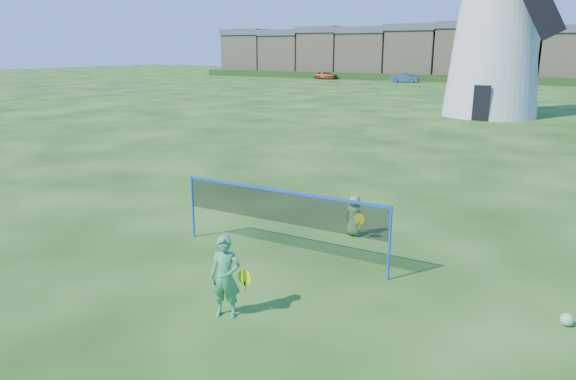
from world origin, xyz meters
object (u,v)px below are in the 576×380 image
(windmill, at_px, (498,17))
(badminton_net, at_px, (281,208))
(car_right, at_px, (405,78))
(car_left, at_px, (326,75))
(player_boy, at_px, (355,216))
(player_girl, at_px, (226,277))
(play_ball, at_px, (567,320))

(windmill, distance_m, badminton_net, 29.56)
(badminton_net, xyz_separation_m, car_right, (-16.94, 62.62, -0.51))
(car_left, bearing_deg, player_boy, -154.25)
(player_girl, xyz_separation_m, car_right, (-17.49, 65.43, -0.11))
(car_left, distance_m, car_right, 13.14)
(player_boy, relative_size, car_left, 0.28)
(play_ball, height_order, car_left, car_left)
(player_girl, bearing_deg, car_left, 94.62)
(play_ball, distance_m, car_right, 66.83)
(badminton_net, distance_m, car_right, 64.87)
(car_right, bearing_deg, player_boy, -169.44)
(badminton_net, relative_size, player_boy, 4.90)
(windmill, bearing_deg, badminton_net, -89.22)
(player_girl, distance_m, play_ball, 5.81)
(windmill, distance_m, player_boy, 27.69)
(player_girl, xyz_separation_m, play_ball, (5.17, 2.56, -0.62))
(player_boy, height_order, play_ball, player_boy)
(car_right, bearing_deg, windmill, -159.60)
(badminton_net, bearing_deg, play_ball, -2.51)
(player_boy, distance_m, play_ball, 5.37)
(car_right, bearing_deg, car_left, 76.34)
(badminton_net, height_order, play_ball, badminton_net)
(badminton_net, height_order, player_girl, badminton_net)
(car_left, bearing_deg, player_girl, -156.17)
(player_boy, relative_size, play_ball, 4.68)
(player_boy, distance_m, car_right, 63.12)
(player_boy, bearing_deg, badminton_net, 72.61)
(play_ball, xyz_separation_m, car_right, (-22.66, 62.87, 0.51))
(car_left, height_order, car_right, car_right)
(player_boy, distance_m, car_left, 69.55)
(windmill, xyz_separation_m, player_girl, (0.94, -31.87, -5.81))
(car_left, bearing_deg, windmill, -140.67)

